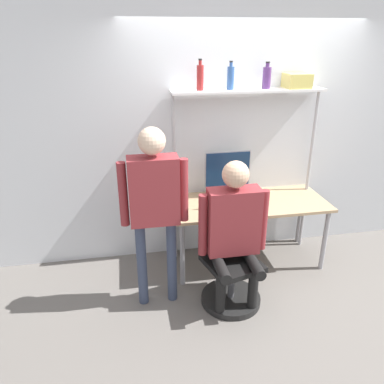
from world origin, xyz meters
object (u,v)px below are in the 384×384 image
Objects in this scene: person_seated at (234,225)px; bottle_red at (200,77)px; person_standing at (154,197)px; laptop at (228,205)px; storage_box at (297,81)px; bottle_blue at (231,78)px; bottle_purple at (267,77)px; office_chair at (229,275)px; cell_phone at (253,211)px; monitor at (227,173)px.

person_seated is 4.80× the size of bottle_red.
person_standing is (-0.68, 0.15, 0.26)m from person_seated.
bottle_red is at bearing 98.97° from person_seated.
storage_box reaches higher than laptop.
bottle_blue is 0.37m from bottle_purple.
bottle_purple is at bearing 56.59° from office_chair.
cell_phone is 1.40m from bottle_red.
laptop is 1.29× the size of bottle_blue.
person_seated reaches higher than monitor.
person_standing is 7.01× the size of storage_box.
person_seated is (-0.08, -0.49, 0.04)m from laptop.
bottle_blue is at bearing 40.63° from person_standing.
office_chair is at bearing -136.39° from storage_box.
laptop is 0.38× the size of office_chair.
bottle_blue is (0.30, -0.00, -0.01)m from bottle_red.
bottle_blue is at bearing -180.00° from storage_box.
person_standing is 1.66m from bottle_purple.
monitor is 1.46× the size of laptop.
bottle_purple is (0.54, 0.83, 1.69)m from office_chair.
bottle_blue reaches higher than storage_box.
laptop is 2.31× the size of cell_phone.
person_standing is 6.55× the size of bottle_purple.
bottle_blue reaches higher than bottle_purple.
office_chair is at bearing -123.41° from bottle_purple.
laptop is 1.24m from bottle_blue.
bottle_blue is at bearing -0.00° from bottle_red.
person_seated is (-0.32, -0.42, 0.09)m from cell_phone.
bottle_purple is at bearing 0.00° from bottle_blue.
laptop is at bearing -153.96° from storage_box.
office_chair is at bearing -9.00° from person_standing.
bottle_purple is at bearing 30.80° from person_standing.
bottle_purple is (0.45, 0.38, 1.17)m from laptop.
bottle_purple is at bearing 4.56° from monitor.
laptop is 0.69m from office_chair.
laptop is at bearing 78.55° from office_chair.
office_chair is 3.36× the size of bottle_blue.
storage_box is (0.32, 0.00, -0.04)m from bottle_purple.
storage_box is at bearing 0.00° from bottle_red.
office_chair is at bearing -101.45° from laptop.
bottle_purple is at bearing 180.00° from storage_box.
storage_box is (0.87, 0.83, 1.65)m from office_chair.
storage_box is (1.53, 0.72, 0.84)m from person_standing.
laptop is 1.44× the size of storage_box.
bottle_blue reaches higher than person_standing.
person_standing is 5.79× the size of bottle_red.
storage_box is at bearing 45.34° from person_seated.
storage_box reaches higher than monitor.
monitor is 1.09m from person_standing.
laptop is 0.26m from cell_phone.
person_standing is 6.27× the size of bottle_blue.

